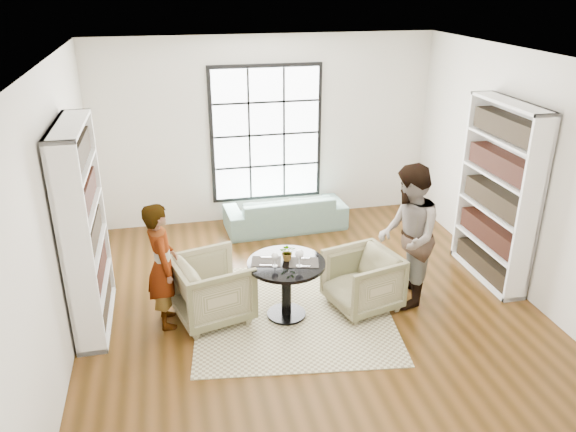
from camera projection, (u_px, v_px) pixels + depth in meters
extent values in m
plane|color=#593615|center=(311.00, 308.00, 6.96)|extent=(6.00, 6.00, 0.00)
plane|color=silver|center=(266.00, 131.00, 9.06)|extent=(5.50, 0.00, 5.50)
plane|color=silver|center=(58.00, 216.00, 5.83)|extent=(0.00, 6.00, 6.00)
plane|color=silver|center=(529.00, 179.00, 6.92)|extent=(0.00, 6.00, 6.00)
plane|color=silver|center=(430.00, 356.00, 3.68)|extent=(5.50, 0.00, 5.50)
plane|color=white|center=(316.00, 60.00, 5.78)|extent=(6.00, 6.00, 0.00)
cube|color=black|center=(266.00, 134.00, 9.07)|extent=(1.82, 0.06, 2.22)
cube|color=white|center=(267.00, 135.00, 9.03)|extent=(1.70, 0.02, 2.10)
cube|color=#C2BC91|center=(293.00, 312.00, 6.88)|extent=(2.63, 2.63, 0.01)
cylinder|color=black|center=(286.00, 314.00, 6.81)|extent=(0.47, 0.47, 0.04)
cylinder|color=black|center=(286.00, 290.00, 6.67)|extent=(0.12, 0.12, 0.65)
cylinder|color=black|center=(286.00, 264.00, 6.53)|extent=(0.92, 0.92, 0.04)
imported|color=slate|center=(285.00, 212.00, 9.09)|extent=(1.97, 0.86, 0.56)
imported|color=#C0AE89|center=(212.00, 288.00, 6.65)|extent=(1.04, 1.03, 0.78)
imported|color=tan|center=(362.00, 280.00, 6.88)|extent=(0.96, 0.95, 0.73)
imported|color=gray|center=(162.00, 266.00, 6.39)|extent=(0.42, 0.59, 1.52)
imported|color=gray|center=(408.00, 237.00, 6.77)|extent=(0.92, 1.05, 1.80)
cube|color=black|center=(266.00, 261.00, 6.54)|extent=(0.39, 0.33, 0.01)
cube|color=black|center=(304.00, 263.00, 6.51)|extent=(0.39, 0.33, 0.01)
cylinder|color=silver|center=(275.00, 266.00, 6.43)|extent=(0.06, 0.06, 0.01)
cylinder|color=silver|center=(275.00, 262.00, 6.41)|extent=(0.01, 0.01, 0.10)
sphere|color=maroon|center=(275.00, 256.00, 6.38)|extent=(0.08, 0.08, 0.08)
ellipsoid|color=white|center=(275.00, 256.00, 6.38)|extent=(0.08, 0.08, 0.09)
cylinder|color=silver|center=(299.00, 266.00, 6.43)|extent=(0.08, 0.08, 0.01)
cylinder|color=silver|center=(299.00, 261.00, 6.41)|extent=(0.01, 0.01, 0.12)
sphere|color=maroon|center=(299.00, 254.00, 6.37)|extent=(0.09, 0.09, 0.09)
ellipsoid|color=white|center=(299.00, 254.00, 6.37)|extent=(0.10, 0.10, 0.11)
imported|color=gray|center=(288.00, 252.00, 6.54)|extent=(0.21, 0.19, 0.21)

